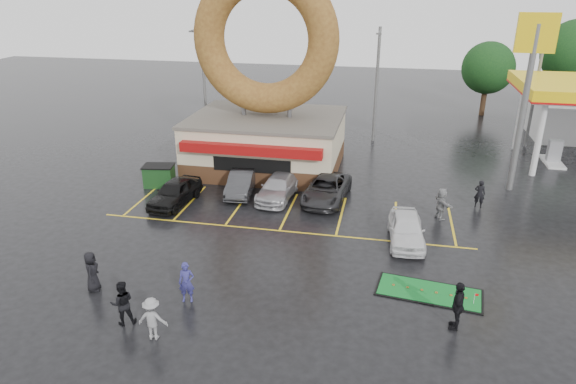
% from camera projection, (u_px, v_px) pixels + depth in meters
% --- Properties ---
extents(ground, '(120.00, 120.00, 0.00)m').
position_uv_depth(ground, '(264.00, 263.00, 23.99)').
color(ground, black).
rests_on(ground, ground).
extents(donut_shop, '(10.20, 8.70, 13.50)m').
position_uv_depth(donut_shop, '(266.00, 105.00, 34.59)').
color(donut_shop, '#472B19').
rests_on(donut_shop, ground).
extents(shell_sign, '(2.20, 0.36, 10.60)m').
position_uv_depth(shell_sign, '(530.00, 71.00, 29.62)').
color(shell_sign, slate).
rests_on(shell_sign, ground).
extents(streetlight_left, '(0.40, 2.21, 9.00)m').
position_uv_depth(streetlight_left, '(204.00, 78.00, 42.05)').
color(streetlight_left, slate).
rests_on(streetlight_left, ground).
extents(streetlight_mid, '(0.40, 2.21, 9.00)m').
position_uv_depth(streetlight_mid, '(377.00, 83.00, 40.36)').
color(streetlight_mid, slate).
rests_on(streetlight_mid, ground).
extents(streetlight_right, '(0.40, 2.21, 9.00)m').
position_uv_depth(streetlight_right, '(536.00, 86.00, 39.03)').
color(streetlight_right, slate).
rests_on(streetlight_right, ground).
extents(tree_far_c, '(6.30, 6.30, 9.00)m').
position_uv_depth(tree_far_c, '(576.00, 53.00, 48.45)').
color(tree_far_c, '#332114').
rests_on(tree_far_c, ground).
extents(tree_far_d, '(4.90, 4.90, 7.00)m').
position_uv_depth(tree_far_d, '(488.00, 68.00, 48.62)').
color(tree_far_d, '#332114').
rests_on(tree_far_d, ground).
extents(car_black, '(2.25, 4.49, 1.47)m').
position_uv_depth(car_black, '(175.00, 192.00, 30.06)').
color(car_black, black).
rests_on(car_black, ground).
extents(car_dgrey, '(1.87, 4.28, 1.37)m').
position_uv_depth(car_dgrey, '(241.00, 183.00, 31.61)').
color(car_dgrey, '#2D2D2F').
rests_on(car_dgrey, ground).
extents(car_silver, '(2.22, 4.70, 1.32)m').
position_uv_depth(car_silver, '(278.00, 187.00, 30.94)').
color(car_silver, '#A3A2A7').
rests_on(car_silver, ground).
extents(car_grey, '(2.78, 5.23, 1.40)m').
position_uv_depth(car_grey, '(326.00, 189.00, 30.62)').
color(car_grey, '#28282A').
rests_on(car_grey, ground).
extents(car_white, '(1.97, 4.33, 1.44)m').
position_uv_depth(car_white, '(406.00, 229.00, 25.68)').
color(car_white, white).
rests_on(car_white, ground).
extents(person_blue, '(0.72, 0.55, 1.77)m').
position_uv_depth(person_blue, '(187.00, 282.00, 20.83)').
color(person_blue, navy).
rests_on(person_blue, ground).
extents(person_blackjkt, '(1.11, 1.04, 1.82)m').
position_uv_depth(person_blackjkt, '(122.00, 303.00, 19.45)').
color(person_blackjkt, black).
rests_on(person_blackjkt, ground).
extents(person_hoodie, '(1.15, 0.73, 1.70)m').
position_uv_depth(person_hoodie, '(152.00, 319.00, 18.64)').
color(person_hoodie, gray).
rests_on(person_hoodie, ground).
extents(person_bystander, '(0.81, 1.00, 1.78)m').
position_uv_depth(person_bystander, '(92.00, 271.00, 21.59)').
color(person_bystander, black).
rests_on(person_bystander, ground).
extents(person_cameraman, '(0.63, 1.22, 1.98)m').
position_uv_depth(person_cameraman, '(458.00, 306.00, 19.16)').
color(person_cameraman, black).
rests_on(person_cameraman, ground).
extents(person_walker_near, '(1.18, 1.73, 1.79)m').
position_uv_depth(person_walker_near, '(441.00, 203.00, 28.15)').
color(person_walker_near, gray).
rests_on(person_walker_near, ground).
extents(person_walker_far, '(0.68, 0.52, 1.66)m').
position_uv_depth(person_walker_far, '(480.00, 194.00, 29.60)').
color(person_walker_far, black).
rests_on(person_walker_far, ground).
extents(dumpster, '(1.97, 1.47, 1.30)m').
position_uv_depth(dumpster, '(159.00, 176.00, 32.76)').
color(dumpster, '#1B481E').
rests_on(dumpster, ground).
extents(putting_green, '(4.58, 2.46, 0.55)m').
position_uv_depth(putting_green, '(429.00, 292.00, 21.67)').
color(putting_green, black).
rests_on(putting_green, ground).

